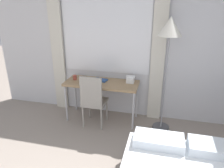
# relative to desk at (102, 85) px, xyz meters

# --- Properties ---
(wall_back_with_window) EXTENTS (5.24, 0.13, 2.70)m
(wall_back_with_window) POSITION_rel_desk_xyz_m (0.33, 0.34, 0.67)
(wall_back_with_window) COLOR silver
(wall_back_with_window) RESTS_ON ground_plane
(desk) EXTENTS (1.32, 0.53, 0.75)m
(desk) POSITION_rel_desk_xyz_m (0.00, 0.00, 0.00)
(desk) COLOR #937551
(desk) RESTS_ON ground_plane
(desk_chair) EXTENTS (0.41, 0.41, 0.97)m
(desk_chair) POSITION_rel_desk_xyz_m (-0.08, -0.27, -0.15)
(desk_chair) COLOR gray
(desk_chair) RESTS_ON ground_plane
(standing_lamp) EXTENTS (0.36, 0.36, 1.92)m
(standing_lamp) POSITION_rel_desk_xyz_m (1.11, -0.06, 0.96)
(standing_lamp) COLOR #4C4C51
(standing_lamp) RESTS_ON ground_plane
(telephone) EXTENTS (0.15, 0.17, 0.12)m
(telephone) POSITION_rel_desk_xyz_m (0.51, 0.13, 0.12)
(telephone) COLOR white
(telephone) RESTS_ON desk
(book) EXTENTS (0.27, 0.19, 0.02)m
(book) POSITION_rel_desk_xyz_m (-0.04, 0.08, 0.08)
(book) COLOR navy
(book) RESTS_ON desk
(mug) EXTENTS (0.07, 0.07, 0.09)m
(mug) POSITION_rel_desk_xyz_m (-0.52, 0.01, 0.11)
(mug) COLOR #993F33
(mug) RESTS_ON desk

